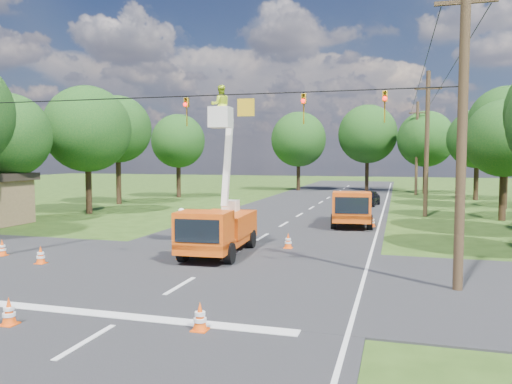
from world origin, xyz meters
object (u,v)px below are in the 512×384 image
(bucket_truck, at_px, (218,219))
(tree_far_b, at_px, (368,134))
(pole_right_mid, at_px, (427,143))
(tree_left_c, at_px, (8,136))
(traffic_cone_0, at_px, (9,312))
(second_truck, at_px, (352,207))
(tree_far_c, at_px, (426,139))
(traffic_cone_2, at_px, (288,241))
(distant_car, at_px, (368,198))
(tree_left_d, at_px, (87,129))
(ground_worker, at_px, (182,236))
(traffic_cone_3, at_px, (41,255))
(traffic_cone_6, at_px, (372,221))
(pole_right_far, at_px, (417,147))
(traffic_cone_1, at_px, (200,317))
(tree_right_d, at_px, (507,124))
(traffic_cone_4, at_px, (2,248))
(tree_right_e, at_px, (477,139))
(tree_right_c, at_px, (505,139))
(tree_far_a, at_px, (299,139))
(tree_left_f, at_px, (178,141))
(tree_left_e, at_px, (118,129))
(pole_right_near, at_px, (462,126))

(bucket_truck, height_order, tree_far_b, tree_far_b)
(pole_right_mid, relative_size, tree_left_c, 1.24)
(traffic_cone_0, bearing_deg, second_truck, 72.21)
(tree_far_c, bearing_deg, traffic_cone_2, -101.70)
(distant_car, height_order, tree_left_d, tree_left_d)
(ground_worker, height_order, distant_car, ground_worker)
(traffic_cone_3, distance_m, traffic_cone_6, 18.26)
(second_truck, distance_m, pole_right_far, 26.91)
(traffic_cone_1, height_order, tree_right_d, tree_right_d)
(traffic_cone_4, height_order, tree_left_c, tree_left_c)
(tree_left_c, distance_m, tree_left_d, 6.22)
(traffic_cone_1, relative_size, tree_right_e, 0.08)
(tree_right_c, relative_size, tree_right_e, 0.91)
(tree_left_c, distance_m, tree_far_a, 35.90)
(tree_right_e, bearing_deg, tree_left_d, -145.22)
(tree_left_f, bearing_deg, traffic_cone_3, -74.91)
(ground_worker, height_order, tree_left_e, tree_left_e)
(tree_far_a, bearing_deg, tree_right_d, -38.94)
(traffic_cone_6, bearing_deg, tree_right_d, 54.62)
(tree_left_d, relative_size, tree_right_e, 1.07)
(pole_right_near, relative_size, tree_right_e, 1.16)
(traffic_cone_2, height_order, traffic_cone_4, same)
(traffic_cone_6, xyz_separation_m, pole_right_near, (3.28, -13.52, 4.75))
(second_truck, distance_m, traffic_cone_0, 21.33)
(pole_right_mid, distance_m, tree_left_e, 25.42)
(traffic_cone_6, bearing_deg, pole_right_far, 82.95)
(tree_left_c, bearing_deg, traffic_cone_3, -43.52)
(tree_left_e, distance_m, tree_right_c, 30.17)
(traffic_cone_2, distance_m, tree_left_f, 30.20)
(traffic_cone_4, relative_size, tree_left_d, 0.08)
(traffic_cone_1, xyz_separation_m, tree_left_f, (-16.97, 35.60, 5.33))
(traffic_cone_2, relative_size, traffic_cone_4, 1.00)
(distant_car, distance_m, tree_left_c, 27.54)
(traffic_cone_4, xyz_separation_m, tree_left_c, (-7.29, 8.55, 5.08))
(bucket_truck, bearing_deg, tree_left_c, 157.11)
(distant_car, relative_size, tree_far_c, 0.42)
(traffic_cone_2, height_order, tree_right_c, tree_right_c)
(pole_right_near, height_order, tree_left_c, pole_right_near)
(pole_right_mid, height_order, tree_right_d, pole_right_mid)
(bucket_truck, bearing_deg, traffic_cone_0, -103.92)
(pole_right_near, height_order, tree_far_b, tree_far_b)
(pole_right_far, bearing_deg, traffic_cone_3, -110.50)
(tree_right_e, bearing_deg, tree_left_f, -170.08)
(traffic_cone_4, relative_size, tree_right_e, 0.08)
(tree_left_e, xyz_separation_m, tree_far_c, (26.30, 20.00, -0.43))
(traffic_cone_1, distance_m, traffic_cone_6, 19.36)
(traffic_cone_6, bearing_deg, tree_left_f, 140.54)
(tree_left_d, xyz_separation_m, tree_right_c, (28.20, 4.00, -0.81))
(tree_left_d, bearing_deg, tree_far_a, 70.35)
(second_truck, distance_m, tree_right_c, 11.38)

